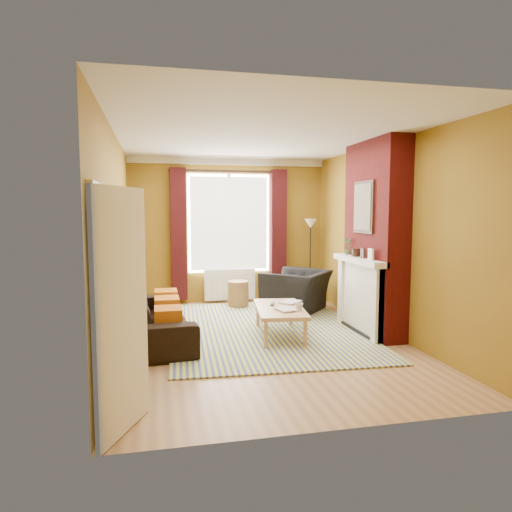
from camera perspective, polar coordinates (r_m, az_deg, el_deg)
name	(u,v)px	position (r m, az deg, el deg)	size (l,w,h in m)	color
ground	(260,339)	(6.53, 0.48, -10.32)	(5.50, 5.50, 0.00)	olive
room_walls	(297,239)	(6.72, 5.18, 2.09)	(3.82, 5.54, 2.83)	olive
striped_rug	(264,328)	(7.05, 1.07, -9.02)	(2.99, 4.01, 0.02)	#32458C
sofa	(156,318)	(6.53, -12.36, -7.54)	(2.19, 0.86, 0.64)	black
armchair	(297,291)	(8.16, 5.09, -4.44)	(1.13, 0.98, 0.73)	black
coffee_table	(280,310)	(6.54, 2.98, -6.80)	(0.81, 1.37, 0.43)	tan
wicker_stool	(238,294)	(8.55, -2.25, -4.78)	(0.51, 0.51, 0.49)	olive
floor_lamp	(310,237)	(8.97, 6.82, 2.42)	(0.31, 0.31, 1.64)	black
book_a	(278,310)	(6.27, 2.80, -6.79)	(0.22, 0.30, 0.03)	#999999
book_b	(284,301)	(6.90, 3.47, -5.65)	(0.23, 0.32, 0.02)	#999999
mug	(299,307)	(6.33, 5.40, -6.33)	(0.11, 0.11, 0.10)	#999999
tv_remote	(272,304)	(6.68, 2.07, -6.03)	(0.10, 0.17, 0.02)	#232326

